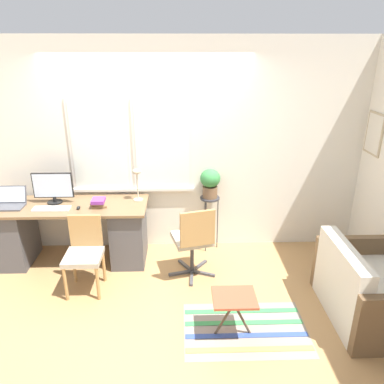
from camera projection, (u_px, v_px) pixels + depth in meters
The scene contains 16 objects.
ground_plane at pixel (150, 273), 4.54m from camera, with size 14.00×14.00×0.00m, color tan.
wall_back_with_window at pixel (149, 149), 4.73m from camera, with size 9.00×0.12×2.70m.
desk at pixel (71, 232), 4.67m from camera, with size 1.91×0.66×0.77m.
laptop at pixel (10, 202), 4.48m from camera, with size 0.34×0.28×0.22m.
monitor at pixel (53, 187), 4.53m from camera, with size 0.48×0.18×0.39m.
keyboard at pixel (52, 209), 4.41m from camera, with size 0.43×0.13×0.02m.
mouse at pixel (78, 208), 4.42m from camera, with size 0.04×0.07×0.04m.
desk_lamp at pixel (137, 178), 4.57m from camera, with size 0.12×0.12×0.41m.
book_stack at pixel (98, 203), 4.46m from camera, with size 0.20×0.18×0.11m.
desk_chair_wooden at pixel (84, 252), 4.12m from camera, with size 0.40×0.41×0.84m.
office_chair_swivel at pixel (194, 239), 4.31m from camera, with size 0.56×0.55×0.91m.
couch_loveseat at pixel (366, 292), 3.74m from camera, with size 0.78×1.13×0.79m.
plant_stand at pixel (210, 204), 4.88m from camera, with size 0.25×0.25×0.74m.
potted_plant at pixel (210, 182), 4.76m from camera, with size 0.26×0.26×0.38m.
floor_rug_striped at pixel (245, 329), 3.64m from camera, with size 1.20×0.79×0.01m.
folding_stool at pixel (234, 300), 3.45m from camera, with size 0.40×0.34×0.43m.
Camera 1 is at (0.39, -3.87, 2.58)m, focal length 35.00 mm.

